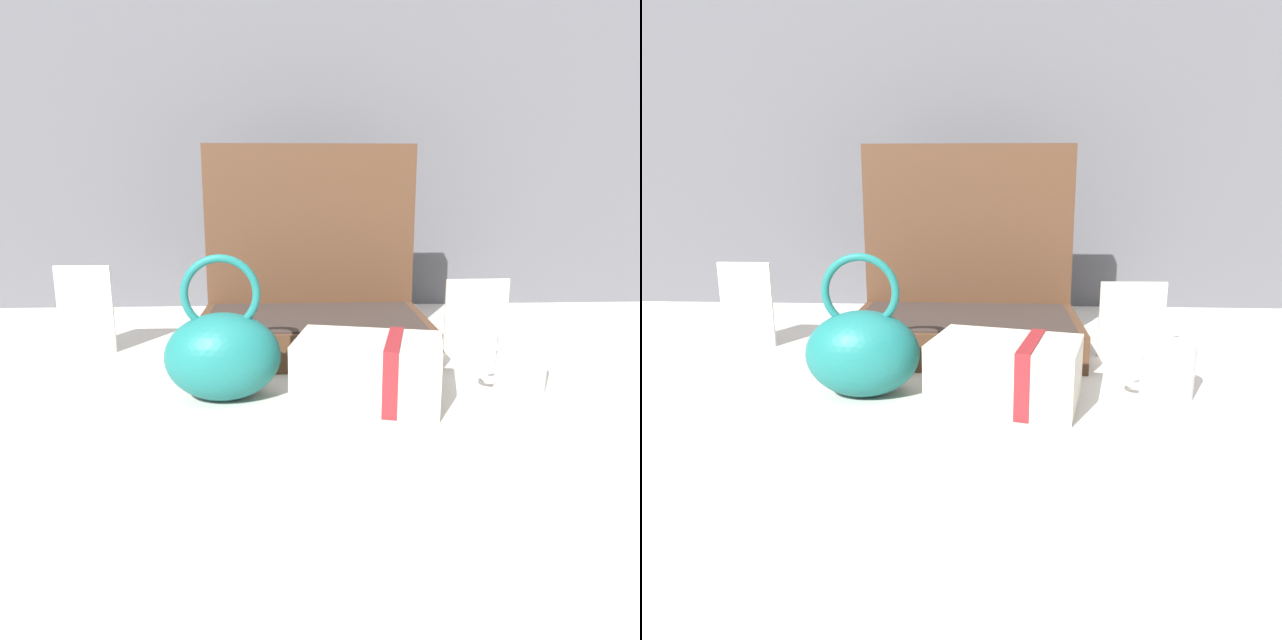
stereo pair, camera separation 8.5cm
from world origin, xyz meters
TOP-DOWN VIEW (x-y plane):
  - ground_plane at (0.00, 0.00)m, footprint 6.00×6.00m
  - open_suitcase at (-0.01, 0.20)m, footprint 0.41×0.27m
  - teal_pouch_handbag at (-0.14, -0.07)m, footprint 0.17×0.12m
  - cream_toiletry_bag at (0.06, -0.09)m, footprint 0.22×0.17m
  - coffee_mug at (0.29, -0.06)m, footprint 0.11×0.07m
  - info_card_left at (-0.41, 0.17)m, footprint 0.10×0.01m
  - poster_card_right at (0.28, 0.14)m, footprint 0.11×0.01m

SIDE VIEW (x-z plane):
  - ground_plane at x=0.00m, z-range 0.00..0.00m
  - coffee_mug at x=0.29m, z-range 0.00..0.08m
  - cream_toiletry_bag at x=0.06m, z-range 0.00..0.09m
  - poster_card_right at x=0.28m, z-range 0.00..0.13m
  - teal_pouch_handbag at x=-0.14m, z-range -0.04..0.17m
  - info_card_left at x=-0.41m, z-range 0.00..0.16m
  - open_suitcase at x=-0.01m, z-range -0.10..0.27m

